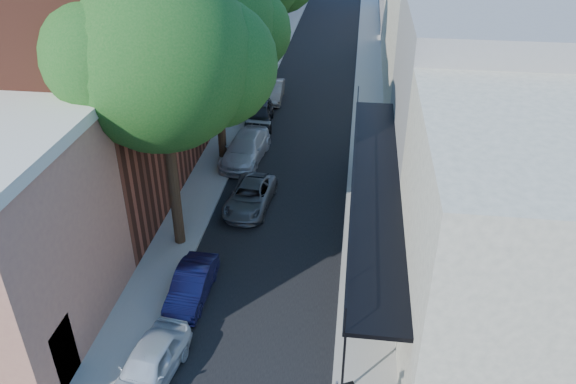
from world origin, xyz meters
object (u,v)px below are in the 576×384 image
(oak_mid, at_px, (224,26))
(parked_car_b, at_px, (192,285))
(oak_near, at_px, (173,59))
(parked_car_a, at_px, (149,365))
(parked_car_e, at_px, (259,114))
(parked_car_c, at_px, (250,197))
(parked_car_f, at_px, (273,91))
(parked_car_d, at_px, (246,148))

(oak_mid, distance_m, parked_car_b, 13.20)
(parked_car_b, bearing_deg, oak_near, 107.39)
(parked_car_a, relative_size, parked_car_b, 1.08)
(oak_near, bearing_deg, parked_car_e, 86.45)
(oak_mid, xyz_separation_m, parked_car_c, (2.02, -5.00, -6.49))
(oak_near, bearing_deg, parked_car_a, -84.09)
(oak_near, height_order, parked_car_f, oak_near)
(parked_car_a, xyz_separation_m, parked_car_d, (0.08, 15.07, 0.05))
(parked_car_b, relative_size, parked_car_c, 0.85)
(parked_car_d, relative_size, parked_car_f, 1.27)
(oak_mid, height_order, parked_car_b, oak_mid)
(oak_near, height_order, parked_car_c, oak_near)
(oak_near, distance_m, parked_car_c, 8.14)
(parked_car_b, height_order, parked_car_d, parked_car_d)
(parked_car_d, height_order, parked_car_f, parked_car_d)
(parked_car_b, bearing_deg, parked_car_d, 92.09)
(oak_mid, bearing_deg, parked_car_a, -86.95)
(parked_car_e, bearing_deg, parked_car_b, -95.20)
(parked_car_a, xyz_separation_m, parked_car_f, (0.20, 23.97, -0.02))
(parked_car_c, bearing_deg, oak_mid, 115.97)
(parked_car_d, height_order, parked_car_e, parked_car_e)
(parked_car_a, bearing_deg, parked_car_b, 94.34)
(parked_car_c, relative_size, parked_car_e, 1.00)
(parked_car_e, bearing_deg, oak_near, -99.60)
(oak_near, distance_m, parked_car_f, 18.11)
(parked_car_e, bearing_deg, parked_car_d, -95.05)
(oak_near, height_order, parked_car_d, oak_near)
(oak_mid, distance_m, parked_car_c, 8.44)
(oak_near, bearing_deg, parked_car_b, -73.91)
(parked_car_d, bearing_deg, parked_car_b, -84.06)
(parked_car_e, height_order, parked_car_f, parked_car_e)
(parked_car_c, height_order, parked_car_e, parked_car_e)
(parked_car_c, distance_m, parked_car_f, 13.63)
(oak_near, relative_size, parked_car_a, 3.06)
(oak_mid, height_order, parked_car_c, oak_mid)
(parked_car_b, distance_m, parked_car_f, 20.04)
(oak_near, relative_size, parked_car_e, 2.82)
(oak_near, relative_size, parked_car_c, 2.82)
(parked_car_a, bearing_deg, oak_mid, 100.81)
(oak_near, xyz_separation_m, parked_car_b, (1.00, -3.48, -7.31))
(parked_car_f, bearing_deg, parked_car_a, -92.96)
(parked_car_a, xyz_separation_m, parked_car_c, (1.20, 10.37, -0.07))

